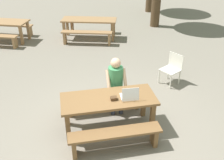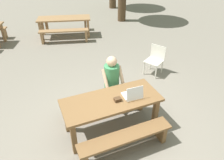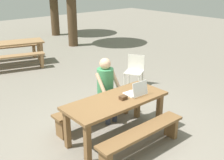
{
  "view_description": "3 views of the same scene",
  "coord_description": "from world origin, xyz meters",
  "px_view_note": "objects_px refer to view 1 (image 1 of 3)",
  "views": [
    {
      "loc": [
        -0.78,
        -4.21,
        3.55
      ],
      "look_at": [
        0.12,
        0.25,
        1.0
      ],
      "focal_mm": 42.04,
      "sensor_mm": 36.0,
      "label": 1
    },
    {
      "loc": [
        -1.2,
        -2.84,
        3.19
      ],
      "look_at": [
        0.12,
        0.25,
        1.0
      ],
      "focal_mm": 33.68,
      "sensor_mm": 36.0,
      "label": 2
    },
    {
      "loc": [
        -2.88,
        -3.26,
        2.74
      ],
      "look_at": [
        0.12,
        0.25,
        1.0
      ],
      "focal_mm": 44.57,
      "sensor_mm": 36.0,
      "label": 3
    }
  ],
  "objects_px": {
    "picnic_table_front": "(109,103)",
    "plastic_chair": "(172,68)",
    "small_pouch": "(114,98)",
    "person_seated": "(116,81)",
    "picnic_table_mid": "(0,24)",
    "laptop": "(129,96)",
    "picnic_table_rear": "(89,22)"
  },
  "relations": [
    {
      "from": "small_pouch",
      "to": "person_seated",
      "type": "xyz_separation_m",
      "value": [
        0.19,
        0.69,
        -0.03
      ]
    },
    {
      "from": "person_seated",
      "to": "picnic_table_mid",
      "type": "relative_size",
      "value": 0.58
    },
    {
      "from": "person_seated",
      "to": "small_pouch",
      "type": "bearing_deg",
      "value": -105.35
    },
    {
      "from": "small_pouch",
      "to": "picnic_table_rear",
      "type": "xyz_separation_m",
      "value": [
        0.2,
        5.51,
        -0.14
      ]
    },
    {
      "from": "small_pouch",
      "to": "picnic_table_mid",
      "type": "height_order",
      "value": "small_pouch"
    },
    {
      "from": "small_pouch",
      "to": "plastic_chair",
      "type": "distance_m",
      "value": 2.54
    },
    {
      "from": "picnic_table_rear",
      "to": "small_pouch",
      "type": "bearing_deg",
      "value": -76.34
    },
    {
      "from": "plastic_chair",
      "to": "picnic_table_mid",
      "type": "height_order",
      "value": "plastic_chair"
    },
    {
      "from": "picnic_table_front",
      "to": "picnic_table_mid",
      "type": "xyz_separation_m",
      "value": [
        -2.98,
        5.83,
        0.01
      ]
    },
    {
      "from": "plastic_chair",
      "to": "picnic_table_rear",
      "type": "distance_m",
      "value": 4.24
    },
    {
      "from": "small_pouch",
      "to": "plastic_chair",
      "type": "xyz_separation_m",
      "value": [
        1.92,
        1.63,
        -0.34
      ]
    },
    {
      "from": "picnic_table_mid",
      "to": "laptop",
      "type": "bearing_deg",
      "value": -39.91
    },
    {
      "from": "person_seated",
      "to": "picnic_table_front",
      "type": "bearing_deg",
      "value": -114.64
    },
    {
      "from": "picnic_table_rear",
      "to": "picnic_table_mid",
      "type": "bearing_deg",
      "value": -171.45
    },
    {
      "from": "laptop",
      "to": "plastic_chair",
      "type": "distance_m",
      "value": 2.33
    },
    {
      "from": "laptop",
      "to": "small_pouch",
      "type": "relative_size",
      "value": 2.75
    },
    {
      "from": "picnic_table_front",
      "to": "plastic_chair",
      "type": "height_order",
      "value": "plastic_chair"
    },
    {
      "from": "small_pouch",
      "to": "person_seated",
      "type": "relative_size",
      "value": 0.1
    },
    {
      "from": "plastic_chair",
      "to": "picnic_table_mid",
      "type": "relative_size",
      "value": 0.37
    },
    {
      "from": "laptop",
      "to": "picnic_table_mid",
      "type": "relative_size",
      "value": 0.15
    },
    {
      "from": "picnic_table_rear",
      "to": "plastic_chair",
      "type": "bearing_deg",
      "value": -50.37
    },
    {
      "from": "small_pouch",
      "to": "picnic_table_mid",
      "type": "distance_m",
      "value": 6.67
    },
    {
      "from": "picnic_table_front",
      "to": "laptop",
      "type": "bearing_deg",
      "value": -13.6
    },
    {
      "from": "small_pouch",
      "to": "picnic_table_front",
      "type": "bearing_deg",
      "value": 136.97
    },
    {
      "from": "plastic_chair",
      "to": "picnic_table_rear",
      "type": "bearing_deg",
      "value": 174.15
    },
    {
      "from": "small_pouch",
      "to": "picnic_table_rear",
      "type": "bearing_deg",
      "value": 87.95
    },
    {
      "from": "plastic_chair",
      "to": "picnic_table_mid",
      "type": "bearing_deg",
      "value": -160.46
    },
    {
      "from": "small_pouch",
      "to": "picnic_table_rear",
      "type": "relative_size",
      "value": 0.06
    },
    {
      "from": "small_pouch",
      "to": "plastic_chair",
      "type": "relative_size",
      "value": 0.15
    },
    {
      "from": "picnic_table_mid",
      "to": "picnic_table_rear",
      "type": "xyz_separation_m",
      "value": [
        3.27,
        -0.41,
        -0.01
      ]
    },
    {
      "from": "plastic_chair",
      "to": "picnic_table_rear",
      "type": "height_order",
      "value": "plastic_chair"
    },
    {
      "from": "person_seated",
      "to": "picnic_table_rear",
      "type": "relative_size",
      "value": 0.6
    }
  ]
}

